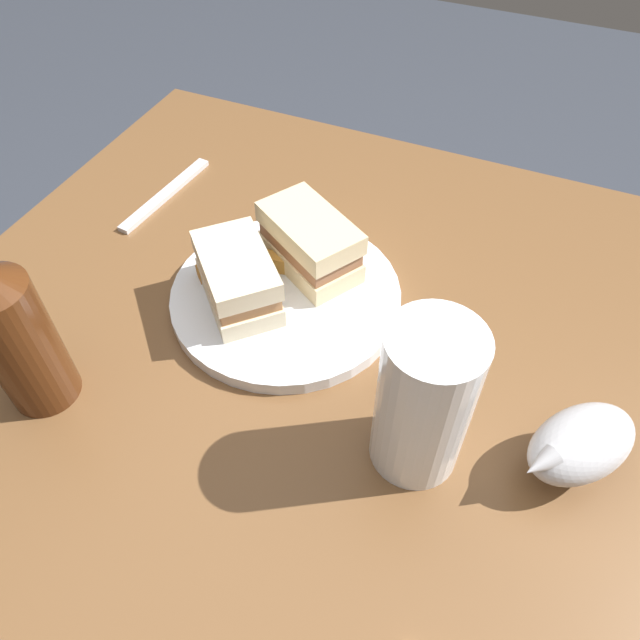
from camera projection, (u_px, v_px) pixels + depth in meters
name	position (u px, v px, depth m)	size (l,w,h in m)	color
ground_plane	(340.00, 599.00, 1.20)	(6.00, 6.00, 0.00)	#333842
dining_table	(346.00, 523.00, 0.92)	(1.02, 0.90, 0.76)	brown
plate	(286.00, 296.00, 0.70)	(0.27, 0.27, 0.02)	white
sandwich_half_left	(310.00, 243.00, 0.69)	(0.14, 0.12, 0.07)	beige
sandwich_half_right	(238.00, 278.00, 0.66)	(0.13, 0.13, 0.07)	beige
potato_wedge_front	(281.00, 239.00, 0.74)	(0.04, 0.02, 0.02)	#B77F33
potato_wedge_middle	(219.00, 269.00, 0.71)	(0.05, 0.02, 0.02)	#AD702D
potato_wedge_back	(274.00, 262.00, 0.71)	(0.05, 0.02, 0.02)	#B77F33
potato_wedge_left_edge	(287.00, 254.00, 0.72)	(0.05, 0.02, 0.02)	gold
pint_glass	(423.00, 407.00, 0.52)	(0.08, 0.08, 0.17)	white
gravy_boat	(580.00, 445.00, 0.53)	(0.12, 0.13, 0.07)	#B7B7BC
cider_bottle	(13.00, 331.00, 0.55)	(0.07, 0.07, 0.24)	#47230F
fork	(166.00, 194.00, 0.83)	(0.18, 0.02, 0.01)	silver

